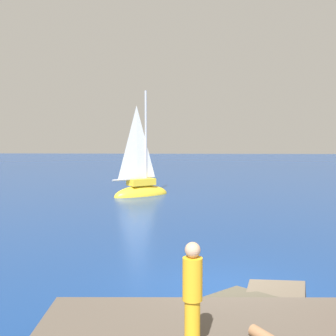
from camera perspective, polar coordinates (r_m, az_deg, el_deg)
ground_plane at (r=10.42m, az=7.75°, el=-16.31°), size 160.00×160.00×0.00m
boulder_seaward at (r=9.37m, az=14.51°, el=-18.84°), size 1.63×1.84×1.10m
boulder_inland at (r=9.13m, az=9.95°, el=-19.39°), size 1.77×1.80×0.97m
sailboat_near at (r=26.08m, az=-3.71°, el=-2.92°), size 3.77×3.28×7.14m
person_standing at (r=6.09m, az=3.35°, el=-16.97°), size 0.28×0.28×1.62m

